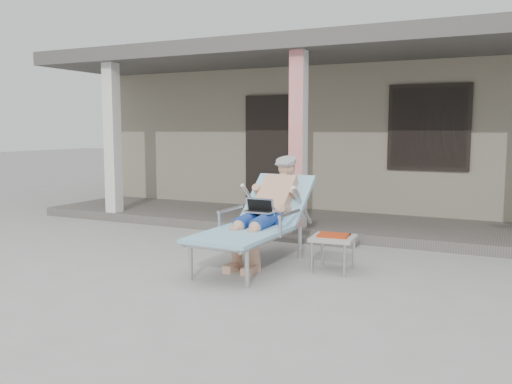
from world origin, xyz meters
The scene contains 7 objects.
ground centered at (0.00, 0.00, 0.00)m, with size 60.00×60.00×0.00m, color #9E9E99.
house centered at (0.00, 6.50, 1.67)m, with size 10.40×5.40×3.30m.
porch_deck centered at (0.00, 3.00, 0.07)m, with size 10.00×2.00×0.15m, color #605B56.
porch_overhang centered at (0.00, 2.95, 2.79)m, with size 10.00×2.30×2.85m.
porch_step centered at (0.00, 1.85, 0.04)m, with size 2.00×0.30×0.07m, color #605B56.
lounger centered at (0.18, 0.49, 0.84)m, with size 0.83×2.12×1.37m.
side_table centered at (1.08, 0.49, 0.36)m, with size 0.52×0.52×0.43m.
Camera 1 is at (2.92, -5.38, 1.63)m, focal length 38.00 mm.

